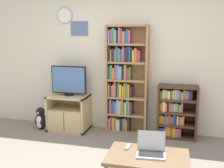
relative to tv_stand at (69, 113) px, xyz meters
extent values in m
cube|color=beige|center=(0.92, 0.31, 0.97)|extent=(6.31, 0.06, 2.60)
torus|color=#B2B2B7|center=(-0.14, 0.27, 1.79)|extent=(0.32, 0.03, 0.32)
cylinder|color=white|center=(-0.14, 0.27, 1.79)|extent=(0.26, 0.02, 0.26)
cube|color=silver|center=(0.14, 0.28, 1.54)|extent=(0.37, 0.01, 0.29)
cube|color=slate|center=(0.14, 0.27, 1.54)|extent=(0.33, 0.02, 0.26)
cube|color=tan|center=(-0.34, 0.02, 0.00)|extent=(0.04, 0.49, 0.66)
cube|color=tan|center=(0.34, 0.02, 0.00)|extent=(0.04, 0.49, 0.66)
cube|color=tan|center=(0.00, 0.02, 0.31)|extent=(0.73, 0.49, 0.04)
cube|color=tan|center=(0.00, 0.02, -0.31)|extent=(0.73, 0.49, 0.04)
cube|color=tan|center=(0.00, 0.02, 0.06)|extent=(0.65, 0.45, 0.04)
cube|color=tan|center=(-0.16, -0.22, -0.12)|extent=(0.31, 0.02, 0.36)
cube|color=tan|center=(0.16, -0.22, -0.12)|extent=(0.31, 0.02, 0.36)
cylinder|color=black|center=(0.01, 0.03, 0.35)|extent=(0.18, 0.18, 0.04)
cube|color=black|center=(0.01, 0.03, 0.62)|extent=(0.67, 0.05, 0.50)
cube|color=#4770A8|center=(0.01, 0.00, 0.62)|extent=(0.63, 0.01, 0.47)
cube|color=#9E754C|center=(0.72, 0.14, 0.64)|extent=(0.04, 0.24, 1.93)
cube|color=#9E754C|center=(1.43, 0.14, 0.64)|extent=(0.04, 0.24, 1.93)
cube|color=#9E754C|center=(1.08, 0.25, 0.64)|extent=(0.74, 0.02, 1.93)
cube|color=#9E754C|center=(1.08, 0.14, -0.31)|extent=(0.67, 0.21, 0.04)
cube|color=#9E754C|center=(1.08, 0.14, 0.00)|extent=(0.67, 0.21, 0.04)
cube|color=#9E754C|center=(1.08, 0.14, 0.32)|extent=(0.67, 0.21, 0.04)
cube|color=#9E754C|center=(1.08, 0.14, 0.64)|extent=(0.67, 0.21, 0.04)
cube|color=#9E754C|center=(1.08, 0.14, 0.95)|extent=(0.67, 0.21, 0.04)
cube|color=#9E754C|center=(1.08, 0.14, 1.27)|extent=(0.67, 0.21, 0.04)
cube|color=#9E754C|center=(1.08, 0.14, 1.58)|extent=(0.67, 0.21, 0.04)
cube|color=#759EB7|center=(0.76, 0.15, -0.19)|extent=(0.03, 0.18, 0.21)
cube|color=red|center=(0.80, 0.15, -0.17)|extent=(0.04, 0.19, 0.25)
cube|color=gold|center=(0.84, 0.15, -0.18)|extent=(0.03, 0.17, 0.24)
cube|color=#93704C|center=(0.87, 0.16, -0.18)|extent=(0.03, 0.15, 0.23)
cube|color=gold|center=(0.90, 0.15, -0.18)|extent=(0.02, 0.18, 0.23)
cube|color=white|center=(0.93, 0.15, -0.19)|extent=(0.04, 0.18, 0.20)
cube|color=#5B9389|center=(0.96, 0.15, -0.19)|extent=(0.02, 0.19, 0.21)
cube|color=#232328|center=(0.99, 0.15, -0.18)|extent=(0.04, 0.19, 0.22)
cube|color=#B75B70|center=(1.03, 0.15, -0.18)|extent=(0.03, 0.18, 0.23)
cube|color=#759EB7|center=(1.06, 0.16, -0.18)|extent=(0.02, 0.15, 0.24)
cube|color=orange|center=(1.08, 0.15, -0.20)|extent=(0.03, 0.16, 0.20)
cube|color=#232328|center=(1.12, 0.15, -0.17)|extent=(0.04, 0.17, 0.25)
cube|color=#232328|center=(0.76, 0.15, 0.13)|extent=(0.02, 0.17, 0.22)
cube|color=#B75B70|center=(0.79, 0.15, 0.15)|extent=(0.03, 0.18, 0.26)
cube|color=#2856A8|center=(0.82, 0.15, 0.13)|extent=(0.02, 0.16, 0.21)
cube|color=#2856A8|center=(0.84, 0.15, 0.14)|extent=(0.04, 0.16, 0.24)
cube|color=#93704C|center=(0.88, 0.15, 0.13)|extent=(0.03, 0.18, 0.21)
cube|color=#759EB7|center=(0.92, 0.15, 0.15)|extent=(0.04, 0.19, 0.26)
cube|color=white|center=(0.95, 0.15, 0.14)|extent=(0.02, 0.17, 0.24)
cube|color=#5B9389|center=(0.98, 0.15, 0.15)|extent=(0.03, 0.18, 0.26)
cube|color=orange|center=(1.01, 0.15, 0.15)|extent=(0.02, 0.18, 0.26)
cube|color=#93704C|center=(1.04, 0.16, 0.13)|extent=(0.03, 0.15, 0.21)
cube|color=white|center=(1.07, 0.15, 0.13)|extent=(0.02, 0.19, 0.22)
cube|color=#388947|center=(1.09, 0.15, 0.15)|extent=(0.02, 0.17, 0.27)
cube|color=#759EB7|center=(1.11, 0.16, 0.15)|extent=(0.03, 0.15, 0.26)
cube|color=red|center=(1.15, 0.16, 0.13)|extent=(0.02, 0.15, 0.22)
cube|color=#232328|center=(1.18, 0.15, 0.14)|extent=(0.03, 0.17, 0.23)
cube|color=gold|center=(0.76, 0.15, 0.44)|extent=(0.02, 0.16, 0.22)
cube|color=#232328|center=(0.78, 0.15, 0.46)|extent=(0.03, 0.16, 0.24)
cube|color=#9E4293|center=(0.81, 0.15, 0.44)|extent=(0.03, 0.17, 0.20)
cube|color=orange|center=(0.84, 0.15, 0.45)|extent=(0.02, 0.18, 0.23)
cube|color=#B75B70|center=(0.87, 0.15, 0.47)|extent=(0.03, 0.18, 0.27)
cube|color=#232328|center=(0.90, 0.15, 0.45)|extent=(0.02, 0.17, 0.22)
cube|color=#388947|center=(0.93, 0.16, 0.47)|extent=(0.04, 0.15, 0.26)
cube|color=gold|center=(0.97, 0.15, 0.45)|extent=(0.03, 0.18, 0.23)
cube|color=orange|center=(1.01, 0.16, 0.44)|extent=(0.04, 0.15, 0.20)
cube|color=orange|center=(1.04, 0.15, 0.46)|extent=(0.02, 0.17, 0.25)
cube|color=#388947|center=(1.08, 0.15, 0.46)|extent=(0.04, 0.16, 0.25)
cube|color=orange|center=(1.12, 0.15, 0.45)|extent=(0.03, 0.17, 0.23)
cube|color=#232328|center=(1.16, 0.16, 0.44)|extent=(0.04, 0.15, 0.20)
cube|color=#2856A8|center=(0.76, 0.16, 0.77)|extent=(0.03, 0.15, 0.22)
cube|color=#388947|center=(0.80, 0.15, 0.78)|extent=(0.04, 0.18, 0.25)
cube|color=orange|center=(0.84, 0.15, 0.75)|extent=(0.03, 0.17, 0.20)
cube|color=#9E4293|center=(0.88, 0.15, 0.78)|extent=(0.04, 0.16, 0.25)
cube|color=#5B9389|center=(0.92, 0.15, 0.78)|extent=(0.03, 0.17, 0.26)
cube|color=#759EB7|center=(0.95, 0.15, 0.77)|extent=(0.03, 0.16, 0.23)
cube|color=#759EB7|center=(0.98, 0.15, 0.77)|extent=(0.02, 0.18, 0.23)
cube|color=#232328|center=(1.01, 0.16, 0.77)|extent=(0.04, 0.14, 0.23)
cube|color=#93704C|center=(1.06, 0.15, 0.79)|extent=(0.04, 0.19, 0.26)
cube|color=red|center=(1.10, 0.15, 0.76)|extent=(0.03, 0.17, 0.20)
cube|color=#388947|center=(1.13, 0.16, 0.77)|extent=(0.03, 0.15, 0.23)
cube|color=#232328|center=(0.77, 0.15, 1.10)|extent=(0.04, 0.16, 0.27)
cube|color=orange|center=(0.80, 0.15, 1.07)|extent=(0.02, 0.19, 0.20)
cube|color=#232328|center=(0.83, 0.16, 1.08)|extent=(0.04, 0.15, 0.23)
cube|color=#93704C|center=(0.86, 0.15, 1.07)|extent=(0.02, 0.16, 0.21)
cube|color=#2856A8|center=(0.90, 0.15, 1.10)|extent=(0.03, 0.18, 0.26)
cube|color=#388947|center=(0.93, 0.15, 1.09)|extent=(0.03, 0.16, 0.23)
cube|color=#9E4293|center=(0.96, 0.15, 1.08)|extent=(0.02, 0.17, 0.22)
cube|color=#388947|center=(0.98, 0.15, 1.07)|extent=(0.02, 0.15, 0.21)
cube|color=#9E4293|center=(1.02, 0.15, 1.10)|extent=(0.04, 0.16, 0.26)
cube|color=#232328|center=(1.05, 0.15, 1.09)|extent=(0.03, 0.17, 0.24)
cube|color=#232328|center=(1.09, 0.15, 1.10)|extent=(0.03, 0.17, 0.26)
cube|color=#2856A8|center=(1.12, 0.16, 1.10)|extent=(0.03, 0.15, 0.26)
cube|color=#232328|center=(1.16, 0.16, 1.09)|extent=(0.03, 0.15, 0.25)
cube|color=gold|center=(1.19, 0.15, 1.07)|extent=(0.03, 0.17, 0.20)
cube|color=orange|center=(1.23, 0.16, 1.09)|extent=(0.04, 0.15, 0.23)
cube|color=red|center=(1.26, 0.15, 1.07)|extent=(0.03, 0.16, 0.21)
cube|color=#9E4293|center=(1.29, 0.15, 1.07)|extent=(0.03, 0.17, 0.20)
cube|color=#759EB7|center=(0.76, 0.15, 1.40)|extent=(0.02, 0.18, 0.22)
cube|color=#9E4293|center=(0.79, 0.16, 1.41)|extent=(0.04, 0.15, 0.24)
cube|color=#388947|center=(0.84, 0.15, 1.42)|extent=(0.04, 0.17, 0.26)
cube|color=#759EB7|center=(0.88, 0.15, 1.40)|extent=(0.03, 0.19, 0.23)
cube|color=#232328|center=(0.91, 0.15, 1.39)|extent=(0.03, 0.17, 0.21)
cube|color=#93704C|center=(0.94, 0.15, 1.42)|extent=(0.03, 0.17, 0.27)
cube|color=#9E4293|center=(0.98, 0.15, 1.41)|extent=(0.03, 0.15, 0.25)
cube|color=orange|center=(1.01, 0.16, 1.39)|extent=(0.04, 0.15, 0.20)
cube|color=#2856A8|center=(1.05, 0.15, 1.39)|extent=(0.02, 0.16, 0.21)
cube|color=#2856A8|center=(1.08, 0.15, 1.40)|extent=(0.03, 0.19, 0.24)
cube|color=#B75B70|center=(1.11, 0.15, 1.40)|extent=(0.03, 0.17, 0.23)
cube|color=#472D1E|center=(1.65, 0.10, 0.13)|extent=(0.04, 0.32, 0.92)
cube|color=#472D1E|center=(2.28, 0.10, 0.13)|extent=(0.04, 0.32, 0.92)
cube|color=#472D1E|center=(1.97, 0.25, 0.13)|extent=(0.67, 0.02, 0.92)
cube|color=#472D1E|center=(1.97, 0.10, -0.31)|extent=(0.60, 0.28, 0.04)
cube|color=#472D1E|center=(1.97, 0.10, -0.09)|extent=(0.60, 0.28, 0.04)
cube|color=#472D1E|center=(1.97, 0.10, 0.13)|extent=(0.60, 0.28, 0.04)
cube|color=#472D1E|center=(1.97, 0.10, 0.35)|extent=(0.60, 0.28, 0.04)
cube|color=#472D1E|center=(1.97, 0.10, 0.57)|extent=(0.60, 0.28, 0.04)
cube|color=#2856A8|center=(1.68, 0.12, -0.22)|extent=(0.02, 0.23, 0.14)
cube|color=#2856A8|center=(1.72, 0.11, -0.22)|extent=(0.04, 0.25, 0.14)
cube|color=#9E4293|center=(1.76, 0.12, -0.23)|extent=(0.03, 0.23, 0.14)
cube|color=gold|center=(1.79, 0.12, -0.21)|extent=(0.03, 0.21, 0.17)
cube|color=gold|center=(1.83, 0.12, -0.21)|extent=(0.04, 0.21, 0.16)
cube|color=orange|center=(1.87, 0.12, -0.22)|extent=(0.03, 0.21, 0.15)
cube|color=orange|center=(1.90, 0.12, -0.21)|extent=(0.02, 0.22, 0.17)
cube|color=gold|center=(1.93, 0.11, -0.21)|extent=(0.03, 0.24, 0.17)
cube|color=#B75B70|center=(1.97, 0.11, -0.22)|extent=(0.04, 0.25, 0.15)
cube|color=#93704C|center=(2.00, 0.11, -0.21)|extent=(0.02, 0.24, 0.16)
cube|color=#B75B70|center=(2.03, 0.12, -0.22)|extent=(0.03, 0.21, 0.16)
cube|color=orange|center=(1.69, 0.12, 0.00)|extent=(0.03, 0.23, 0.15)
cube|color=orange|center=(1.73, 0.12, 0.00)|extent=(0.04, 0.21, 0.14)
cube|color=#388947|center=(1.76, 0.11, -0.01)|extent=(0.02, 0.25, 0.13)
cube|color=#2856A8|center=(1.78, 0.11, 0.01)|extent=(0.02, 0.26, 0.18)
cube|color=orange|center=(1.81, 0.11, 0.00)|extent=(0.02, 0.25, 0.14)
cube|color=red|center=(1.84, 0.11, 0.01)|extent=(0.04, 0.26, 0.17)
cube|color=#5B9389|center=(1.88, 0.12, -0.01)|extent=(0.03, 0.21, 0.13)
cube|color=#2856A8|center=(1.92, 0.12, 0.01)|extent=(0.04, 0.22, 0.17)
cube|color=#232328|center=(1.96, 0.12, 0.00)|extent=(0.02, 0.20, 0.16)
cube|color=white|center=(1.98, 0.11, 0.01)|extent=(0.02, 0.24, 0.16)
cube|color=#93704C|center=(2.01, 0.12, 0.00)|extent=(0.03, 0.22, 0.14)
cube|color=orange|center=(2.05, 0.11, 0.00)|extent=(0.03, 0.24, 0.15)
cube|color=orange|center=(2.08, 0.12, 0.00)|extent=(0.03, 0.21, 0.16)
cube|color=gold|center=(1.68, 0.12, 0.22)|extent=(0.02, 0.21, 0.15)
cube|color=orange|center=(1.72, 0.11, 0.23)|extent=(0.03, 0.25, 0.17)
cube|color=white|center=(1.75, 0.11, 0.23)|extent=(0.03, 0.25, 0.17)
cube|color=orange|center=(1.78, 0.11, 0.22)|extent=(0.03, 0.25, 0.15)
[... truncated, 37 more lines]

